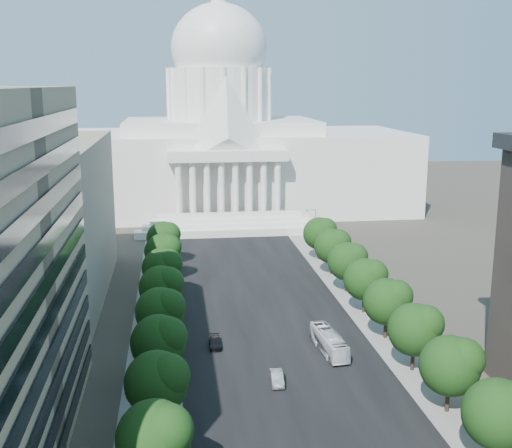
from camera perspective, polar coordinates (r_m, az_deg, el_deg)
name	(u,v)px	position (r m, az deg, el deg)	size (l,w,h in m)	color
road_asphalt	(260,305)	(120.10, 0.37, -7.24)	(30.00, 260.00, 0.01)	black
sidewalk_left	(157,310)	(119.17, -8.80, -7.55)	(8.00, 260.00, 0.02)	gray
sidewalk_right	(359,301)	(123.98, 9.16, -6.77)	(8.00, 260.00, 0.02)	gray
capitol	(220,148)	(208.51, -3.18, 6.79)	(120.00, 56.00, 73.00)	white
tree_l_c	(157,436)	(67.12, -8.78, -18.13)	(7.79, 7.60, 9.97)	#33261C
tree_l_d	(159,381)	(77.71, -8.60, -13.64)	(7.79, 7.60, 9.97)	#33261C
tree_l_e	(161,341)	(88.65, -8.46, -10.24)	(7.79, 7.60, 9.97)	#33261C
tree_l_f	(162,310)	(99.84, -8.36, -7.60)	(7.79, 7.60, 9.97)	#33261C
tree_l_g	(163,286)	(111.19, -8.28, -5.49)	(7.79, 7.60, 9.97)	#33261C
tree_l_h	(164,267)	(122.67, -8.22, -3.78)	(7.79, 7.60, 9.97)	#33261C
tree_l_i	(164,251)	(134.24, -8.16, -2.36)	(7.79, 7.60, 9.97)	#33261C
tree_l_j	(165,237)	(145.88, -8.12, -1.16)	(7.79, 7.60, 9.97)	#33261C
tree_r_c	(502,412)	(75.08, 21.01, -15.36)	(7.79, 7.60, 9.97)	#33261C
tree_r_d	(453,364)	(84.68, 17.13, -11.80)	(7.79, 7.60, 9.97)	#33261C
tree_r_e	(417,328)	(94.82, 14.12, -8.96)	(7.79, 7.60, 9.97)	#33261C
tree_r_f	(389,300)	(105.35, 11.75, -6.65)	(7.79, 7.60, 9.97)	#33261C
tree_r_g	(367,278)	(116.17, 9.82, -4.76)	(7.79, 7.60, 9.97)	#33261C
tree_r_h	(349,260)	(127.20, 8.24, -3.19)	(7.79, 7.60, 9.97)	#33261C
tree_r_i	(334,245)	(138.39, 6.91, -1.87)	(7.79, 7.60, 9.97)	#33261C
tree_r_j	(321,232)	(149.71, 5.79, -0.75)	(7.79, 7.60, 9.97)	#33261C
streetlight_c	(427,331)	(95.78, 14.94, -9.19)	(2.61, 0.44, 9.00)	gray
streetlight_d	(373,279)	(117.90, 10.37, -4.85)	(2.61, 0.44, 9.00)	gray
streetlight_e	(338,245)	(140.99, 7.31, -1.88)	(2.61, 0.44, 9.00)	gray
streetlight_f	(313,221)	(164.64, 5.12, 0.24)	(2.61, 0.44, 9.00)	gray
car_silver	(277,378)	(90.56, 1.87, -13.53)	(1.68, 4.81, 1.58)	#9B9FA2
car_dark_b	(215,343)	(102.15, -3.65, -10.49)	(1.90, 4.68, 1.36)	black
city_bus	(329,342)	(100.45, 6.50, -10.38)	(2.72, 11.61, 3.24)	white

